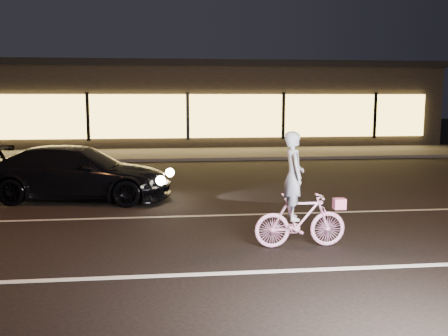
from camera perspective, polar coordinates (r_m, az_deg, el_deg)
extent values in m
plane|color=black|center=(8.72, -0.01, -8.55)|extent=(90.00, 90.00, 0.00)
cube|color=silver|center=(7.31, 1.34, -11.89)|extent=(60.00, 0.12, 0.01)
cube|color=gray|center=(10.64, -1.23, -5.44)|extent=(60.00, 0.10, 0.01)
cube|color=#383533|center=(21.46, -3.93, 1.62)|extent=(30.00, 4.00, 0.12)
cube|color=black|center=(27.32, -4.54, 7.10)|extent=(25.00, 8.00, 4.00)
cube|color=black|center=(27.36, -4.59, 11.40)|extent=(25.40, 8.40, 0.30)
cube|color=#FFC959|center=(23.23, -4.18, 5.93)|extent=(23.00, 0.15, 2.00)
cube|color=black|center=(23.41, -15.30, 5.68)|extent=(0.15, 0.08, 2.20)
cube|color=black|center=(23.15, -4.17, 5.92)|extent=(0.15, 0.08, 2.20)
cube|color=black|center=(23.77, 6.80, 5.94)|extent=(0.15, 0.08, 2.20)
cube|color=black|center=(25.18, 16.87, 5.77)|extent=(0.15, 0.08, 2.20)
imported|color=#E73B9E|center=(8.46, 8.72, -5.90)|extent=(1.55, 0.44, 0.93)
imported|color=white|center=(8.28, 7.94, -0.87)|extent=(0.35, 0.53, 1.46)
cube|color=#F05186|center=(8.60, 13.04, -4.00)|extent=(0.20, 0.16, 0.18)
imported|color=black|center=(12.67, -16.36, -0.56)|extent=(4.78, 2.64, 1.31)
sphere|color=#FFF2BF|center=(12.68, -6.20, -0.52)|extent=(0.22, 0.22, 0.22)
sphere|color=#FFF2BF|center=(11.51, -7.26, -1.42)|extent=(0.22, 0.22, 0.22)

